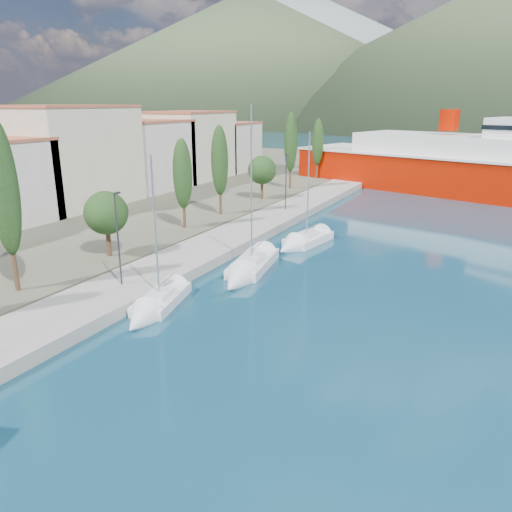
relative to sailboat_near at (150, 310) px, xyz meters
The scene contains 10 objects.
ground 109.56m from the sailboat_near, 87.18° to the left, with size 1400.00×1400.00×0.00m, color navy.
quay 15.85m from the sailboat_near, 103.17° to the left, with size 5.00×88.00×0.80m, color gray.
land_strip 48.77m from the sailboat_near, 148.57° to the left, with size 70.00×148.00×0.70m, color #565644.
town_buildings 37.81m from the sailboat_near, 135.30° to the left, with size 9.20×69.20×11.30m.
tree_row 23.52m from the sailboat_near, 113.15° to the left, with size 3.49×62.62×10.79m.
lamp_posts 6.48m from the sailboat_near, 133.53° to the left, with size 0.15×48.14×6.06m.
sailboat_near is the anchor object (origin of this frame).
sailboat_mid 8.74m from the sailboat_near, 77.69° to the left, with size 3.92×9.38×13.10m.
sailboat_far 17.78m from the sailboat_near, 82.22° to the left, with size 3.51×7.61×10.78m.
ferry 55.26m from the sailboat_near, 71.01° to the left, with size 61.19×29.52×11.93m.
Camera 1 is at (12.73, -11.26, 12.22)m, focal length 35.00 mm.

